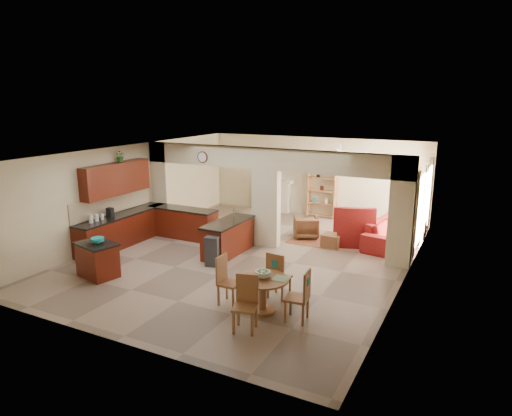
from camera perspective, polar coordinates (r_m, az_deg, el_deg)
The scene contains 39 objects.
floor at distance 12.36m, azimuth -0.81°, elevation -5.96°, with size 10.00×10.00×0.00m, color gray.
ceiling at distance 11.72m, azimuth -0.85°, elevation 7.05°, with size 10.00×10.00×0.00m, color white.
wall_back at distance 16.47m, azimuth 7.33°, elevation 3.92°, with size 8.00×8.00×0.00m, color beige.
wall_front at distance 8.07m, azimuth -17.75°, elevation -6.90°, with size 8.00×8.00×0.00m, color beige.
wall_left at distance 14.24m, azimuth -15.23°, elevation 2.03°, with size 10.00×10.00×0.00m, color beige.
wall_right at distance 10.75m, azimuth 18.40°, elevation -1.86°, with size 10.00×10.00×0.00m, color beige.
partition_left_pier at distance 14.79m, azimuth -11.78°, elevation 2.64°, with size 0.60×0.25×2.80m, color beige.
partition_center_pier at distance 12.90m, azimuth 1.25°, elevation -0.02°, with size 0.80×0.25×2.20m, color beige.
partition_right_pier at distance 11.75m, azimuth 17.72°, elevation -0.52°, with size 0.60×0.25×2.80m, color beige.
partition_header at distance 12.65m, azimuth 1.28°, elevation 6.16°, with size 8.00×0.25×0.60m, color beige.
kitchen_counter at distance 13.79m, azimuth -13.39°, elevation -2.22°, with size 2.52×3.29×1.48m.
upper_cabinets at distance 13.45m, azimuth -17.07°, elevation 3.51°, with size 0.35×2.40×0.90m, color #3B1606.
peninsula at distance 12.40m, azimuth -3.51°, elevation -3.69°, with size 0.70×1.85×0.91m.
wall_clock at distance 13.51m, azimuth -6.71°, elevation 6.33°, with size 0.34×0.34×0.03m, color #53291B.
rug at distance 13.74m, azimuth 7.76°, elevation -4.03°, with size 1.60×1.30×0.01m, color brown.
fireplace at distance 17.06m, azimuth 2.00°, elevation 1.67°, with size 1.60×0.35×1.20m.
shelving_unit at distance 16.28m, azimuth 8.22°, elevation 1.99°, with size 1.00×0.32×1.80m, color brown.
window_a at distance 13.02m, azimuth 19.79°, elevation -0.26°, with size 0.02×0.90×1.90m, color white.
window_b at distance 14.67m, azimuth 20.68°, elevation 1.16°, with size 0.02×0.90×1.90m, color white.
glazed_door at distance 13.88m, azimuth 20.21°, elevation -0.11°, with size 0.02×0.70×2.10m, color white.
drape_a_left at distance 12.44m, azimuth 19.24°, elevation -0.83°, with size 0.10×0.28×2.30m, color #391816.
drape_a_right at distance 13.60m, azimuth 19.97°, elevation 0.30°, with size 0.10×0.28×2.30m, color #391816.
drape_b_left at distance 14.09m, azimuth 20.23°, elevation 0.72°, with size 0.10×0.28×2.30m, color #391816.
drape_b_right at distance 15.26m, azimuth 20.80°, elevation 1.61°, with size 0.10×0.28×2.30m, color #391816.
ceiling_fan at distance 13.96m, azimuth 10.50°, elevation 6.89°, with size 1.00×1.00×0.10m, color white.
kitchen_island at distance 11.47m, azimuth -19.18°, elevation -6.12°, with size 1.09×0.89×0.83m.
teal_bowl at distance 11.28m, azimuth -19.20°, elevation -3.86°, with size 0.30×0.30×0.14m, color teal.
trash_can at distance 11.58m, azimuth -5.44°, elevation -5.54°, with size 0.33×0.28×0.71m, color #292A2C.
dining_table at distance 9.12m, azimuth 0.86°, elevation -10.08°, with size 1.03×1.03×0.70m.
fruit_bowl at distance 9.00m, azimuth 0.87°, elevation -8.27°, with size 0.31×0.31×0.17m, color #60BC28.
sofa at distance 13.72m, azimuth 16.99°, elevation -2.89°, with size 1.02×2.62×0.76m, color maroon.
chaise at distance 13.56m, azimuth 12.53°, elevation -3.47°, with size 1.16×0.95×0.47m, color maroon.
armchair at distance 13.91m, azimuth 6.26°, elevation -2.37°, with size 0.70×0.72×0.66m, color maroon.
ottoman at distance 13.21m, azimuth 9.45°, elevation -4.01°, with size 0.50×0.50×0.37m, color maroon.
plant at distance 13.53m, azimuth -16.58°, elevation 6.25°, with size 0.30×0.26×0.33m, color #155015.
chair_north at distance 9.64m, azimuth 2.69°, elevation -8.24°, with size 0.46×0.46×1.02m.
chair_east at distance 8.75m, azimuth 5.70°, elevation -10.65°, with size 0.46×0.46×1.02m.
chair_south at distance 8.45m, azimuth -1.26°, elevation -11.48°, with size 0.51×0.51×1.02m.
chair_west at distance 9.45m, azimuth -3.75°, elevation -8.72°, with size 0.43×0.42×1.02m.
Camera 1 is at (5.44, -10.30, 4.14)m, focal length 32.00 mm.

